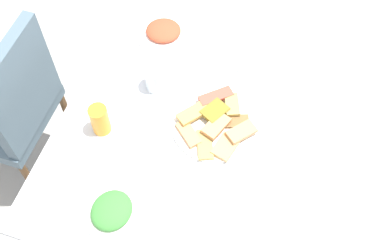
{
  "coord_description": "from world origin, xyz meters",
  "views": [
    {
      "loc": [
        -0.87,
        -0.33,
        2.22
      ],
      "look_at": [
        0.01,
        -0.05,
        0.77
      ],
      "focal_mm": 45.21,
      "sensor_mm": 36.0,
      "label": 1
    }
  ],
  "objects_px": {
    "salad_plate_greens": "(112,211)",
    "soda_can": "(100,120)",
    "dining_chair": "(10,106)",
    "dining_table": "(178,135)",
    "pide_platter": "(215,124)",
    "salad_plate_rice": "(163,32)",
    "paper_napkin": "(235,54)",
    "fork": "(240,54)",
    "drinking_glass": "(156,78)",
    "spoon": "(231,52)"
  },
  "relations": [
    {
      "from": "dining_chair",
      "to": "fork",
      "type": "bearing_deg",
      "value": -66.19
    },
    {
      "from": "salad_plate_greens",
      "to": "drinking_glass",
      "type": "distance_m",
      "value": 0.53
    },
    {
      "from": "pide_platter",
      "to": "dining_table",
      "type": "bearing_deg",
      "value": 103.27
    },
    {
      "from": "soda_can",
      "to": "drinking_glass",
      "type": "xyz_separation_m",
      "value": [
        0.24,
        -0.12,
        -0.01
      ]
    },
    {
      "from": "dining_chair",
      "to": "salad_plate_greens",
      "type": "height_order",
      "value": "dining_chair"
    },
    {
      "from": "dining_table",
      "to": "soda_can",
      "type": "relative_size",
      "value": 9.13
    },
    {
      "from": "paper_napkin",
      "to": "spoon",
      "type": "distance_m",
      "value": 0.02
    },
    {
      "from": "dining_chair",
      "to": "salad_plate_greens",
      "type": "relative_size",
      "value": 4.72
    },
    {
      "from": "spoon",
      "to": "dining_table",
      "type": "bearing_deg",
      "value": 158.32
    },
    {
      "from": "dining_table",
      "to": "spoon",
      "type": "xyz_separation_m",
      "value": [
        0.38,
        -0.09,
        0.09
      ]
    },
    {
      "from": "dining_chair",
      "to": "soda_can",
      "type": "xyz_separation_m",
      "value": [
        -0.09,
        -0.51,
        0.28
      ]
    },
    {
      "from": "pide_platter",
      "to": "drinking_glass",
      "type": "bearing_deg",
      "value": 68.25
    },
    {
      "from": "soda_can",
      "to": "fork",
      "type": "bearing_deg",
      "value": -38.05
    },
    {
      "from": "dining_chair",
      "to": "spoon",
      "type": "relative_size",
      "value": 4.76
    },
    {
      "from": "pide_platter",
      "to": "paper_napkin",
      "type": "distance_m",
      "value": 0.35
    },
    {
      "from": "salad_plate_greens",
      "to": "pide_platter",
      "type": "bearing_deg",
      "value": -27.78
    },
    {
      "from": "dining_chair",
      "to": "drinking_glass",
      "type": "relative_size",
      "value": 9.57
    },
    {
      "from": "pide_platter",
      "to": "drinking_glass",
      "type": "xyz_separation_m",
      "value": [
        0.1,
        0.26,
        0.03
      ]
    },
    {
      "from": "salad_plate_greens",
      "to": "soda_can",
      "type": "bearing_deg",
      "value": 29.25
    },
    {
      "from": "salad_plate_greens",
      "to": "fork",
      "type": "height_order",
      "value": "salad_plate_greens"
    },
    {
      "from": "soda_can",
      "to": "fork",
      "type": "height_order",
      "value": "soda_can"
    },
    {
      "from": "paper_napkin",
      "to": "spoon",
      "type": "height_order",
      "value": "spoon"
    },
    {
      "from": "drinking_glass",
      "to": "pide_platter",
      "type": "bearing_deg",
      "value": -111.75
    },
    {
      "from": "salad_plate_rice",
      "to": "paper_napkin",
      "type": "height_order",
      "value": "salad_plate_rice"
    },
    {
      "from": "pide_platter",
      "to": "salad_plate_rice",
      "type": "bearing_deg",
      "value": 41.96
    },
    {
      "from": "pide_platter",
      "to": "salad_plate_rice",
      "type": "distance_m",
      "value": 0.48
    },
    {
      "from": "dining_table",
      "to": "spoon",
      "type": "distance_m",
      "value": 0.4
    },
    {
      "from": "fork",
      "to": "paper_napkin",
      "type": "bearing_deg",
      "value": 83.07
    },
    {
      "from": "dining_chair",
      "to": "soda_can",
      "type": "height_order",
      "value": "dining_chair"
    },
    {
      "from": "dining_chair",
      "to": "fork",
      "type": "height_order",
      "value": "dining_chair"
    },
    {
      "from": "salad_plate_rice",
      "to": "paper_napkin",
      "type": "distance_m",
      "value": 0.31
    },
    {
      "from": "dining_chair",
      "to": "pide_platter",
      "type": "bearing_deg",
      "value": -87.44
    },
    {
      "from": "dining_chair",
      "to": "soda_can",
      "type": "relative_size",
      "value": 7.54
    },
    {
      "from": "soda_can",
      "to": "pide_platter",
      "type": "bearing_deg",
      "value": -70.52
    },
    {
      "from": "pide_platter",
      "to": "fork",
      "type": "xyz_separation_m",
      "value": [
        0.35,
        -0.0,
        -0.01
      ]
    },
    {
      "from": "salad_plate_greens",
      "to": "spoon",
      "type": "relative_size",
      "value": 1.01
    },
    {
      "from": "soda_can",
      "to": "salad_plate_rice",
      "type": "bearing_deg",
      "value": -6.43
    },
    {
      "from": "pide_platter",
      "to": "soda_can",
      "type": "distance_m",
      "value": 0.41
    },
    {
      "from": "pide_platter",
      "to": "salad_plate_greens",
      "type": "height_order",
      "value": "pide_platter"
    },
    {
      "from": "dining_table",
      "to": "fork",
      "type": "relative_size",
      "value": 6.38
    },
    {
      "from": "salad_plate_rice",
      "to": "dining_chair",
      "type": "bearing_deg",
      "value": 125.49
    },
    {
      "from": "paper_napkin",
      "to": "fork",
      "type": "xyz_separation_m",
      "value": [
        0.0,
        -0.02,
        0.0
      ]
    },
    {
      "from": "pide_platter",
      "to": "dining_chair",
      "type": "bearing_deg",
      "value": 92.56
    },
    {
      "from": "dining_table",
      "to": "salad_plate_greens",
      "type": "height_order",
      "value": "salad_plate_greens"
    },
    {
      "from": "salad_plate_greens",
      "to": "salad_plate_rice",
      "type": "bearing_deg",
      "value": 7.57
    },
    {
      "from": "pide_platter",
      "to": "soda_can",
      "type": "bearing_deg",
      "value": 109.48
    },
    {
      "from": "drinking_glass",
      "to": "fork",
      "type": "bearing_deg",
      "value": -46.61
    },
    {
      "from": "dining_chair",
      "to": "dining_table",
      "type": "bearing_deg",
      "value": -89.33
    },
    {
      "from": "fork",
      "to": "pide_platter",
      "type": "bearing_deg",
      "value": 173.06
    },
    {
      "from": "dining_table",
      "to": "dining_chair",
      "type": "distance_m",
      "value": 0.77
    }
  ]
}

